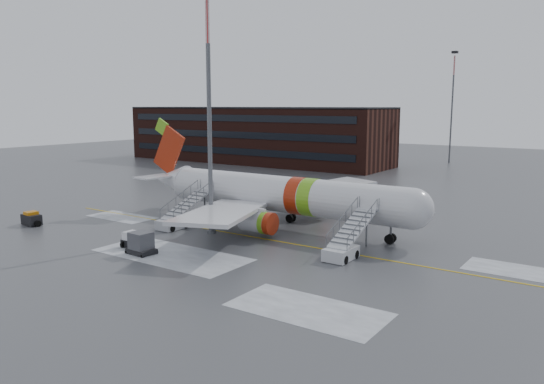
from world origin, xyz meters
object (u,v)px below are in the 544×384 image
Objects in this scene: airstair_fwd at (345,245)px; uld_container at (141,244)px; baggage_tractor at (32,219)px; airstair_aft at (178,218)px; airliner at (275,194)px; pushback_tug at (134,241)px; light_mast_near at (209,111)px.

airstair_fwd reaches higher than uld_container.
airstair_fwd reaches higher than baggage_tractor.
airstair_fwd is 19.48m from airstair_aft.
uld_container is at bearing -102.56° from airliner.
airliner is at bearing 33.87° from baggage_tractor.
light_mast_near is (2.06, 8.17, 11.53)m from pushback_tug.
airstair_aft is 15.95m from baggage_tractor.
light_mast_near reaches higher than airstair_aft.
pushback_tug is 2.34m from uld_container.
airliner is 4.55× the size of airstair_fwd.
airstair_fwd is 34.21m from baggage_tractor.
light_mast_near reaches higher than pushback_tug.
uld_container is (-15.01, -9.00, -0.17)m from airstair_fwd.
airstair_aft reaches higher than baggage_tractor.
airstair_fwd is at bearing 24.96° from pushback_tug.
baggage_tractor is at bearing -179.74° from pushback_tug.
pushback_tug is at bearing -155.04° from airstair_fwd.
uld_container is 0.10× the size of light_mast_near.
airstair_aft is 2.67× the size of baggage_tractor.
airstair_aft is 0.33× the size of light_mast_near.
airstair_aft is 11.96m from light_mast_near.
airstair_aft is 10.05m from uld_container.
light_mast_near is (-15.04, 0.22, 11.10)m from airstair_fwd.
airstair_aft is 8.32m from pushback_tug.
airliner is at bearing 150.50° from airstair_fwd.
airstair_fwd and airstair_aft have the same top height.
airstair_aft is at bearing -140.51° from airliner.
uld_container is 14.56m from light_mast_near.
airliner reaches higher than airstair_aft.
pushback_tug is 0.11× the size of light_mast_near.
airstair_aft is 3.16× the size of uld_container.
airliner is at bearing 39.49° from airstair_aft.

